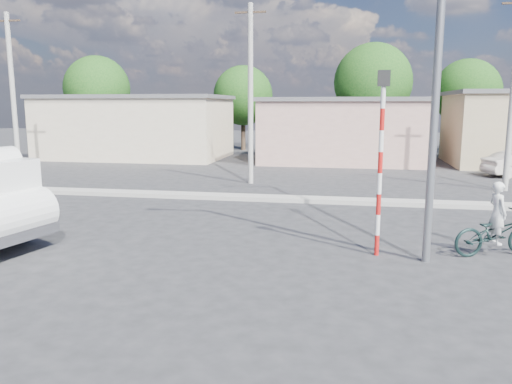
% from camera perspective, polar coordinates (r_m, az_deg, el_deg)
% --- Properties ---
extents(ground_plane, '(120.00, 120.00, 0.00)m').
position_cam_1_polar(ground_plane, '(11.32, -2.61, -8.52)').
color(ground_plane, '#28282B').
rests_on(ground_plane, ground).
extents(median, '(40.00, 0.80, 0.16)m').
position_cam_1_polar(median, '(18.94, 2.95, -0.76)').
color(median, '#99968E').
rests_on(median, ground).
extents(bicycle, '(2.24, 1.42, 1.11)m').
position_cam_1_polar(bicycle, '(13.27, 25.70, -4.26)').
color(bicycle, black).
rests_on(bicycle, ground).
extents(cyclist, '(0.53, 0.64, 1.50)m').
position_cam_1_polar(cyclist, '(13.22, 25.76, -3.44)').
color(cyclist, white).
rests_on(cyclist, ground).
extents(traffic_pole, '(0.28, 0.18, 4.36)m').
position_cam_1_polar(traffic_pole, '(12.01, 14.09, 4.92)').
color(traffic_pole, red).
rests_on(traffic_pole, ground).
extents(streetlight, '(2.34, 0.22, 9.00)m').
position_cam_1_polar(streetlight, '(11.85, 19.39, 16.08)').
color(streetlight, slate).
rests_on(streetlight, ground).
extents(building_row, '(37.80, 7.30, 4.44)m').
position_cam_1_polar(building_row, '(32.51, 8.29, 7.24)').
color(building_row, beige).
rests_on(building_row, ground).
extents(tree_row, '(51.24, 7.43, 8.42)m').
position_cam_1_polar(tree_row, '(39.32, 18.30, 11.41)').
color(tree_row, '#38281E').
rests_on(tree_row, ground).
extents(utility_poles, '(35.40, 0.24, 8.00)m').
position_cam_1_polar(utility_poles, '(22.47, 12.86, 10.90)').
color(utility_poles, '#99968E').
rests_on(utility_poles, ground).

